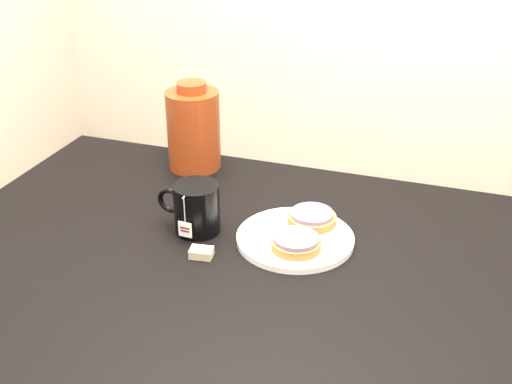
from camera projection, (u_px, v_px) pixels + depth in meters
table at (264, 296)px, 1.30m from camera, size 1.40×0.90×0.75m
plate at (295, 238)px, 1.32m from camera, size 0.24×0.24×0.02m
bagel_back at (312, 218)px, 1.36m from camera, size 0.12×0.12×0.03m
bagel_front at (296, 243)px, 1.27m from camera, size 0.10×0.10×0.03m
mug at (196, 208)px, 1.34m from camera, size 0.15×0.11×0.11m
teabag_pouch at (201, 253)px, 1.27m from camera, size 0.05×0.04×0.02m
bagel_package at (193, 129)px, 1.61m from camera, size 0.15×0.15×0.22m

